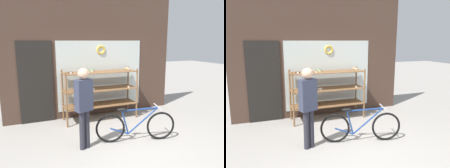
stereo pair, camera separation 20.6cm
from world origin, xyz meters
The scene contains 5 objects.
ground_plane centered at (0.00, 0.00, 0.00)m, with size 30.00×30.00×0.00m, color gray.
storefront_facade centered at (-0.05, 2.39, 1.62)m, with size 4.81×0.13×3.33m.
display_case centered at (0.03, 1.96, 0.84)m, with size 1.96×0.59×1.37m.
bicycle centered at (0.27, 0.40, 0.34)m, with size 1.66×0.57×0.75m.
pedestrian centered at (-0.81, 0.49, 0.94)m, with size 0.36×0.27×1.60m.
Camera 2 is at (-1.64, -3.49, 2.10)m, focal length 35.00 mm.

